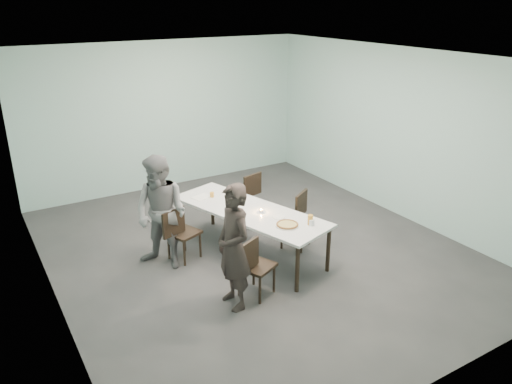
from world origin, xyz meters
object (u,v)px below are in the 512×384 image
water_tumbler (312,222)px  amber_tumbler (212,195)px  table (249,213)px  diner_near (234,247)px  pizza (287,225)px  chair_near_left (253,264)px  tealight (261,211)px  chair_far_left (180,230)px  beer_glass (310,220)px  chair_near_right (298,216)px  diner_far (161,213)px  chair_far_right (248,195)px  side_plate (279,217)px

water_tumbler → amber_tumbler: water_tumbler is taller
table → diner_near: bearing=-128.4°
pizza → diner_near: bearing=-162.6°
pizza → water_tumbler: size_ratio=3.78×
diner_near → chair_near_left: bearing=95.4°
pizza → tealight: size_ratio=6.07×
chair_far_left → water_tumbler: (1.48, -1.30, 0.29)m
amber_tumbler → water_tumbler: bearing=-66.9°
beer_glass → amber_tumbler: beer_glass is taller
pizza → tealight: tealight is taller
diner_near → amber_tumbler: diner_near is taller
chair_near_left → pizza: size_ratio=2.56×
chair_near_right → diner_far: size_ratio=0.51×
chair_near_left → chair_near_right: (1.40, 0.93, 0.00)m
pizza → chair_far_right: bearing=76.8°
pizza → chair_near_left: bearing=-158.1°
pizza → chair_near_right: bearing=43.9°
pizza → side_plate: (0.06, 0.31, -0.01)m
pizza → tealight: 0.60m
chair_far_left → chair_near_right: (1.83, -0.50, 0.00)m
tealight → water_tumbler: bearing=-64.2°
beer_glass → tealight: bearing=116.3°
diner_far → beer_glass: (1.75, -1.26, -0.03)m
table → chair_near_right: bearing=-9.5°
tealight → table: bearing=121.2°
chair_near_right → amber_tumbler: bearing=-71.4°
chair_near_right → amber_tumbler: 1.44m
diner_far → tealight: (1.38, -0.52, -0.09)m
chair_near_right → chair_near_left: bearing=2.2°
chair_near_right → diner_far: 2.19m
chair_near_left → beer_glass: 1.10m
diner_near → beer_glass: bearing=98.1°
table → chair_far_left: bearing=160.0°
beer_glass → side_plate: bearing=118.7°
chair_near_left → amber_tumbler: bearing=56.1°
pizza → amber_tumbler: bearing=105.3°
chair_near_left → diner_far: bearing=92.4°
chair_near_right → pizza: size_ratio=2.56×
diner_near → beer_glass: diner_near is taller
table → chair_far_right: bearing=60.3°
table → pizza: size_ratio=8.09×
side_plate → tealight: tealight is taller
chair_near_left → chair_far_right: size_ratio=1.00×
pizza → table: bearing=102.4°
chair_far_left → chair_near_right: same height
chair_near_right → tealight: (-0.72, -0.04, 0.27)m
table → pizza: (0.17, -0.77, 0.08)m
diner_near → tealight: (0.98, 0.93, -0.07)m
chair_near_left → amber_tumbler: 1.89m
tealight → chair_near_left: bearing=-127.1°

